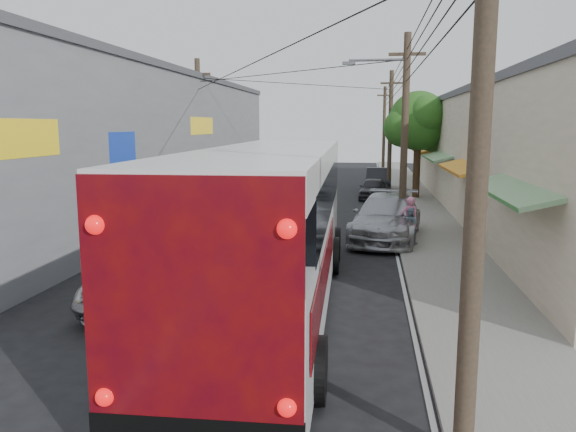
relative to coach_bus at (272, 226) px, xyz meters
name	(u,v)px	position (x,y,z in m)	size (l,w,h in m)	color
ground	(156,372)	(-1.49, -4.12, -2.07)	(120.00, 120.00, 0.00)	black
sidewalk	(419,213)	(5.01, 15.88, -2.01)	(3.00, 80.00, 0.12)	slate
building_right	(504,151)	(9.50, 17.88, 1.08)	(7.09, 40.00, 6.25)	beige
building_left	(125,143)	(-9.99, 13.88, 1.58)	(7.20, 36.00, 7.25)	gray
utility_poles	(355,133)	(1.64, 16.21, 2.06)	(11.80, 45.28, 8.00)	#473828
street_tree	(419,123)	(5.38, 21.90, 2.60)	(4.40, 4.00, 6.60)	#3F2B19
coach_bus	(272,226)	(0.00, 0.00, 0.00)	(3.50, 13.96, 4.00)	silver
jeepney	(152,278)	(-3.07, -0.28, -1.39)	(2.25, 4.88, 1.36)	#B8B9BF
parked_suv	(387,218)	(3.11, 8.88, -1.18)	(2.50, 6.14, 1.78)	#A1A2A9
parked_car_mid	(373,188)	(2.68, 21.54, -1.42)	(1.54, 3.83, 1.31)	#2A292F
parked_car_far	(379,180)	(3.11, 25.84, -1.27)	(1.69, 4.85, 1.60)	black
pedestrian_near	(409,220)	(3.91, 7.69, -1.06)	(0.65, 0.43, 1.78)	pink
pedestrian_far	(409,225)	(3.91, 7.66, -1.25)	(0.68, 0.53, 1.41)	#83A5BE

